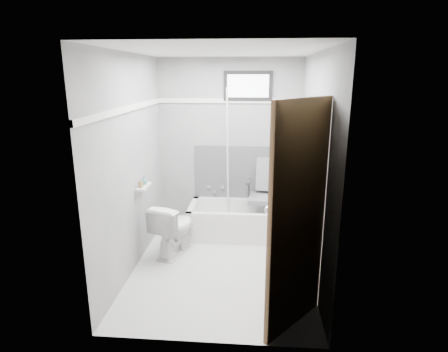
# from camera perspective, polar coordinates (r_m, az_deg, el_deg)

# --- Properties ---
(floor) EXTENTS (2.60, 2.60, 0.00)m
(floor) POSITION_cam_1_polar(r_m,az_deg,el_deg) (4.51, -0.37, -13.55)
(floor) COLOR silver
(floor) RESTS_ON ground
(ceiling) EXTENTS (2.60, 2.60, 0.00)m
(ceiling) POSITION_cam_1_polar(r_m,az_deg,el_deg) (3.96, -0.44, 18.54)
(ceiling) COLOR silver
(ceiling) RESTS_ON floor
(wall_back) EXTENTS (2.00, 0.02, 2.40)m
(wall_back) POSITION_cam_1_polar(r_m,az_deg,el_deg) (5.34, 0.84, 4.74)
(wall_back) COLOR slate
(wall_back) RESTS_ON floor
(wall_front) EXTENTS (2.00, 0.02, 2.40)m
(wall_front) POSITION_cam_1_polar(r_m,az_deg,el_deg) (2.83, -2.74, -4.82)
(wall_front) COLOR slate
(wall_front) RESTS_ON floor
(wall_left) EXTENTS (0.02, 2.60, 2.40)m
(wall_left) POSITION_cam_1_polar(r_m,az_deg,el_deg) (4.28, -13.88, 1.65)
(wall_left) COLOR slate
(wall_left) RESTS_ON floor
(wall_right) EXTENTS (0.02, 2.60, 2.40)m
(wall_right) POSITION_cam_1_polar(r_m,az_deg,el_deg) (4.11, 13.63, 1.12)
(wall_right) COLOR slate
(wall_right) RESTS_ON floor
(bathtub) EXTENTS (1.50, 0.70, 0.42)m
(bathtub) POSITION_cam_1_polar(r_m,az_deg,el_deg) (5.25, 2.96, -6.73)
(bathtub) COLOR white
(bathtub) RESTS_ON floor
(office_chair) EXTENTS (0.59, 0.59, 0.93)m
(office_chair) POSITION_cam_1_polar(r_m,az_deg,el_deg) (5.17, 6.38, -2.74)
(office_chair) COLOR slate
(office_chair) RESTS_ON bathtub
(toilet) EXTENTS (0.56, 0.75, 0.66)m
(toilet) POSITION_cam_1_polar(r_m,az_deg,el_deg) (4.71, -7.68, -7.94)
(toilet) COLOR white
(toilet) RESTS_ON floor
(door) EXTENTS (0.78, 0.78, 2.00)m
(door) POSITION_cam_1_polar(r_m,az_deg,el_deg) (2.97, 16.69, -8.65)
(door) COLOR brown
(door) RESTS_ON floor
(window) EXTENTS (0.66, 0.04, 0.40)m
(window) POSITION_cam_1_polar(r_m,az_deg,el_deg) (5.23, 3.67, 13.54)
(window) COLOR black
(window) RESTS_ON wall_back
(backerboard) EXTENTS (1.50, 0.02, 0.78)m
(backerboard) POSITION_cam_1_polar(r_m,az_deg,el_deg) (5.41, 3.46, 0.50)
(backerboard) COLOR #4C4C4F
(backerboard) RESTS_ON wall_back
(trim_back) EXTENTS (2.00, 0.02, 0.06)m
(trim_back) POSITION_cam_1_polar(r_m,az_deg,el_deg) (5.25, 0.85, 11.39)
(trim_back) COLOR white
(trim_back) RESTS_ON wall_back
(trim_left) EXTENTS (0.02, 2.60, 0.06)m
(trim_left) POSITION_cam_1_polar(r_m,az_deg,el_deg) (4.17, -14.25, 9.95)
(trim_left) COLOR white
(trim_left) RESTS_ON wall_left
(pole) EXTENTS (0.02, 0.35, 1.93)m
(pole) POSITION_cam_1_polar(r_m,az_deg,el_deg) (5.13, 0.56, 2.61)
(pole) COLOR white
(pole) RESTS_ON bathtub
(shelf) EXTENTS (0.10, 0.32, 0.02)m
(shelf) POSITION_cam_1_polar(r_m,az_deg,el_deg) (4.49, -12.12, -1.58)
(shelf) COLOR silver
(shelf) RESTS_ON wall_left
(soap_bottle_a) EXTENTS (0.06, 0.06, 0.10)m
(soap_bottle_a) POSITION_cam_1_polar(r_m,az_deg,el_deg) (4.40, -12.59, -1.06)
(soap_bottle_a) COLOR #9A784D
(soap_bottle_a) RESTS_ON shelf
(soap_bottle_b) EXTENTS (0.10, 0.10, 0.10)m
(soap_bottle_b) POSITION_cam_1_polar(r_m,az_deg,el_deg) (4.53, -12.07, -0.64)
(soap_bottle_b) COLOR slate
(soap_bottle_b) RESTS_ON shelf
(faucet) EXTENTS (0.26, 0.10, 0.16)m
(faucet) POSITION_cam_1_polar(r_m,az_deg,el_deg) (5.48, -1.30, -1.98)
(faucet) COLOR silver
(faucet) RESTS_ON wall_back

